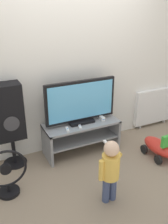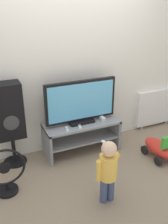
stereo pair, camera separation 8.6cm
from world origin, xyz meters
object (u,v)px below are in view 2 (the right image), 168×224
radiator (156,107)px  television (81,103)px  game_console (101,117)px  floor_fan (5,174)px  remote_primary (67,129)px  speaker_tower (9,113)px  remote_secondary (80,126)px  child (108,167)px  ride_on_toy (160,148)px

radiator → television: bearing=-172.4°
game_console → floor_fan: bearing=-162.7°
remote_primary → floor_fan: size_ratio=0.23×
speaker_tower → radiator: bearing=2.5°
game_console → remote_secondary: bearing=-164.2°
radiator → child: bearing=-142.9°
television → child: 1.13m
child → floor_fan: bearing=149.7°
television → child: (-0.15, -1.07, -0.33)m
television → game_console: bearing=-3.9°
radiator → ride_on_toy: bearing=-124.8°
game_console → speaker_tower: 1.31m
remote_secondary → ride_on_toy: size_ratio=0.24×
game_console → child: child is taller
ride_on_toy → television: bearing=145.8°
remote_primary → remote_secondary: size_ratio=1.00×
ride_on_toy → remote_primary: bearing=157.3°
television → game_console: television is taller
television → remote_secondary: 0.33m
remote_primary → radiator: bearing=10.7°
television → remote_secondary: bearing=-120.5°
television → floor_fan: 1.35m
remote_primary → ride_on_toy: (1.21, -0.50, -0.32)m
remote_secondary → ride_on_toy: bearing=-26.5°
ride_on_toy → radiator: radiator is taller
television → game_console: size_ratio=5.74×
remote_primary → remote_secondary: bearing=0.6°
floor_fan → ride_on_toy: 2.11m
remote_primary → speaker_tower: bearing=161.9°
speaker_tower → ride_on_toy: 2.13m
remote_secondary → child: (-0.07, -0.94, -0.03)m
remote_primary → game_console: bearing=11.0°
game_console → remote_primary: 0.59m
remote_secondary → television: bearing=59.5°
ride_on_toy → speaker_tower: bearing=159.0°
television → speaker_tower: speaker_tower is taller
ride_on_toy → remote_secondary: bearing=153.5°
child → radiator: size_ratio=0.97×
television → speaker_tower: size_ratio=0.90×
television → radiator: 1.59m
child → remote_primary: bearing=96.9°
remote_primary → speaker_tower: (-0.70, 0.23, 0.27)m
remote_secondary → floor_fan: bearing=-162.2°
television → ride_on_toy: bearing=-34.2°
television → radiator: (1.53, 0.20, -0.41)m
television → game_console: (0.31, -0.02, -0.28)m
game_console → ride_on_toy: game_console is taller
child → floor_fan: 1.18m
remote_secondary → radiator: size_ratio=0.17×
radiator → remote_primary: bearing=-169.3°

